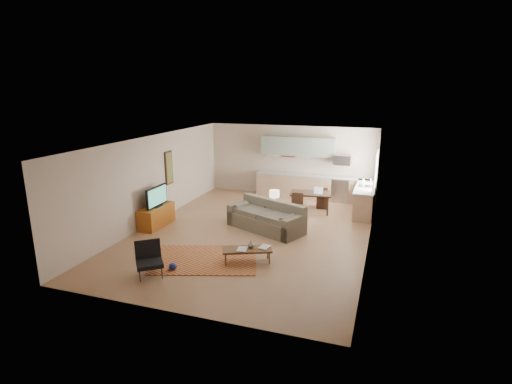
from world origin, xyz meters
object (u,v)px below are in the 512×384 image
(sofa, at_px, (266,216))
(coffee_table, at_px, (247,255))
(tv_credenza, at_px, (156,216))
(armchair, at_px, (149,260))
(console_table, at_px, (274,215))
(dining_table, at_px, (310,202))

(sofa, relative_size, coffee_table, 2.04)
(coffee_table, height_order, tv_credenza, tv_credenza)
(coffee_table, distance_m, armchair, 2.29)
(coffee_table, xyz_separation_m, tv_credenza, (-3.51, 1.58, 0.13))
(armchair, distance_m, console_table, 4.52)
(sofa, distance_m, console_table, 0.53)
(armchair, relative_size, dining_table, 0.56)
(tv_credenza, distance_m, dining_table, 5.06)
(armchair, height_order, dining_table, armchair)
(console_table, bearing_deg, coffee_table, -86.90)
(coffee_table, bearing_deg, dining_table, 57.83)
(coffee_table, bearing_deg, armchair, -167.22)
(sofa, bearing_deg, armchair, -89.50)
(coffee_table, bearing_deg, tv_credenza, 131.98)
(sofa, xyz_separation_m, tv_credenza, (-3.25, -0.74, -0.11))
(tv_credenza, xyz_separation_m, dining_table, (4.17, 2.87, 0.03))
(tv_credenza, bearing_deg, coffee_table, -24.26)
(armchair, relative_size, console_table, 1.23)
(console_table, relative_size, dining_table, 0.46)
(tv_credenza, height_order, dining_table, dining_table)
(tv_credenza, bearing_deg, sofa, 12.84)
(tv_credenza, bearing_deg, dining_table, 34.54)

